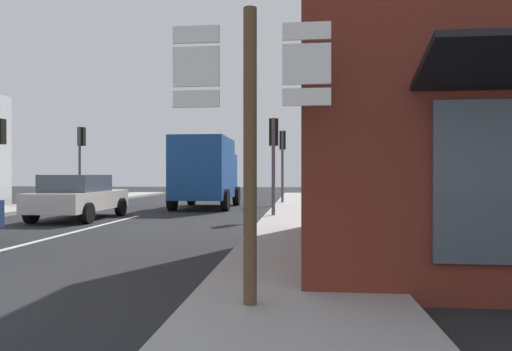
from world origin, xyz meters
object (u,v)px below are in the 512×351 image
sedan_far (79,196)px  delivery_truck (206,171)px  traffic_light_near_right (274,145)px  traffic_light_far_right (283,150)px  traffic_light_far_left (81,147)px  route_sign_post (250,133)px

sedan_far → delivery_truck: size_ratio=0.85×
traffic_light_near_right → delivery_truck: bearing=125.8°
delivery_truck → traffic_light_far_right: 4.21m
traffic_light_far_left → traffic_light_far_right: 9.80m
sedan_far → traffic_light_far_right: (6.38, 7.80, 1.91)m
traffic_light_far_right → sedan_far: bearing=-129.3°
delivery_truck → traffic_light_far_right: size_ratio=1.39×
sedan_far → traffic_light_far_left: size_ratio=1.12×
sedan_far → traffic_light_far_right: bearing=50.7°
traffic_light_near_right → sedan_far: bearing=-172.7°
sedan_far → traffic_light_near_right: (6.38, 0.82, 1.72)m
route_sign_post → sedan_far: bearing=125.3°
delivery_truck → route_sign_post: route_sign_post is taller
delivery_truck → traffic_light_near_right: bearing=-54.2°
sedan_far → route_sign_post: (6.78, -9.60, 1.15)m
route_sign_post → traffic_light_far_right: traffic_light_far_right is taller
sedan_far → traffic_light_near_right: traffic_light_near_right is taller
delivery_truck → traffic_light_far_right: traffic_light_far_right is taller
traffic_light_far_right → delivery_truck: bearing=-143.2°
sedan_far → traffic_light_far_right: traffic_light_far_right is taller
route_sign_post → traffic_light_near_right: bearing=92.2°
sedan_far → traffic_light_near_right: bearing=7.3°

